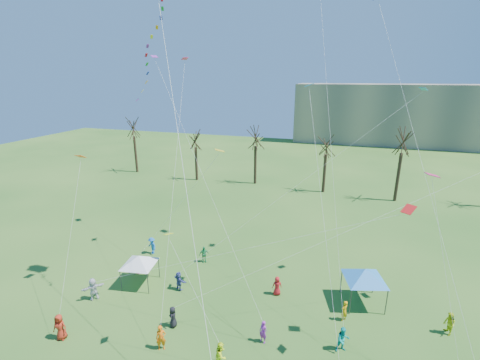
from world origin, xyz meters
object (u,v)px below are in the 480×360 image
(distant_building, at_px, (416,115))
(big_box_kite, at_px, (153,53))
(canopy_tent_blue, at_px, (365,274))
(canopy_tent_white, at_px, (139,260))

(distant_building, xyz_separation_m, big_box_kite, (-29.42, -74.80, 10.86))
(distant_building, height_order, canopy_tent_blue, distant_building)
(big_box_kite, relative_size, canopy_tent_blue, 5.99)
(distant_building, bearing_deg, big_box_kite, -111.47)
(distant_building, height_order, canopy_tent_white, distant_building)
(distant_building, relative_size, big_box_kite, 2.58)
(distant_building, height_order, big_box_kite, big_box_kite)
(distant_building, xyz_separation_m, canopy_tent_blue, (-14.69, -71.30, -4.94))
(big_box_kite, bearing_deg, distant_building, 68.53)
(distant_building, relative_size, canopy_tent_white, 16.86)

